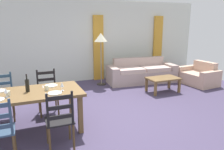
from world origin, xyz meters
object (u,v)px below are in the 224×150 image
at_px(dining_table, 27,97).
at_px(wine_bottle, 27,85).
at_px(coffee_cup_primary, 47,88).
at_px(standing_lamp, 101,41).
at_px(coffee_table, 163,80).
at_px(dining_chair_far_left, 3,97).
at_px(couch, 141,73).
at_px(dining_chair_near_right, 60,120).
at_px(wine_glass_near_left, 6,91).
at_px(dining_chair_far_right, 48,92).
at_px(armchair_upholstered, 199,76).
at_px(wine_glass_near_right, 62,85).
at_px(coffee_cup_secondary, 8,94).

height_order(dining_table, wine_bottle, wine_bottle).
height_order(coffee_cup_primary, standing_lamp, standing_lamp).
xyz_separation_m(dining_table, coffee_table, (3.65, 1.07, -0.31)).
distance_m(dining_chair_far_left, coffee_cup_primary, 1.16).
bearing_deg(couch, dining_chair_near_right, -136.44).
relative_size(dining_chair_far_left, coffee_cup_primary, 10.67).
relative_size(dining_chair_far_left, coffee_table, 1.07).
bearing_deg(wine_glass_near_left, couch, 31.64).
height_order(dining_chair_far_right, standing_lamp, standing_lamp).
bearing_deg(dining_chair_far_right, wine_bottle, -119.11).
xyz_separation_m(dining_chair_near_right, armchair_upholstered, (4.81, 2.08, -0.23)).
xyz_separation_m(dining_table, dining_chair_near_right, (0.43, -0.76, -0.19)).
distance_m(dining_table, wine_bottle, 0.21).
height_order(dining_chair_far_right, wine_glass_near_left, dining_chair_far_right).
height_order(wine_glass_near_left, coffee_table, wine_glass_near_left).
distance_m(wine_bottle, wine_glass_near_right, 0.60).
bearing_deg(dining_chair_near_right, dining_chair_far_left, 119.79).
relative_size(wine_glass_near_right, standing_lamp, 0.10).
bearing_deg(coffee_cup_secondary, wine_glass_near_right, -2.99).
bearing_deg(couch, dining_table, -147.84).
bearing_deg(armchair_upholstered, wine_glass_near_right, -162.57).
bearing_deg(dining_chair_far_left, standing_lamp, 31.67).
height_order(dining_chair_near_right, armchair_upholstered, dining_chair_near_right).
height_order(wine_glass_near_left, armchair_upholstered, wine_glass_near_left).
height_order(wine_glass_near_right, armchair_upholstered, wine_glass_near_right).
distance_m(dining_chair_far_right, coffee_table, 3.24).
bearing_deg(coffee_cup_primary, dining_chair_far_left, 135.30).
distance_m(wine_bottle, coffee_cup_primary, 0.33).
bearing_deg(coffee_cup_primary, wine_glass_near_left, -167.43).
relative_size(dining_chair_far_right, armchair_upholstered, 0.79).
height_order(dining_chair_far_left, dining_chair_far_right, same).
bearing_deg(dining_chair_near_right, coffee_table, 29.62).
bearing_deg(coffee_table, coffee_cup_secondary, -163.60).
height_order(coffee_cup_primary, coffee_cup_secondary, same).
distance_m(dining_table, armchair_upholstered, 5.42).
height_order(dining_chair_far_left, wine_glass_near_left, dining_chair_far_left).
bearing_deg(standing_lamp, coffee_cup_primary, -128.06).
distance_m(dining_chair_near_right, wine_bottle, 0.99).
height_order(dining_chair_far_right, wine_bottle, wine_bottle).
relative_size(dining_chair_far_left, wine_glass_near_left, 5.96).
relative_size(wine_bottle, coffee_table, 0.35).
height_order(dining_chair_far_left, couch, dining_chair_far_left).
xyz_separation_m(coffee_cup_primary, standing_lamp, (1.93, 2.47, 0.62)).
xyz_separation_m(coffee_cup_secondary, coffee_table, (3.93, 1.16, -0.44)).
relative_size(couch, standing_lamp, 1.43).
distance_m(dining_chair_far_right, wine_glass_near_right, 1.00).
bearing_deg(standing_lamp, couch, -7.76).
height_order(wine_glass_near_left, wine_glass_near_right, same).
bearing_deg(coffee_cup_primary, coffee_cup_secondary, -171.93).
bearing_deg(wine_bottle, coffee_table, 15.69).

